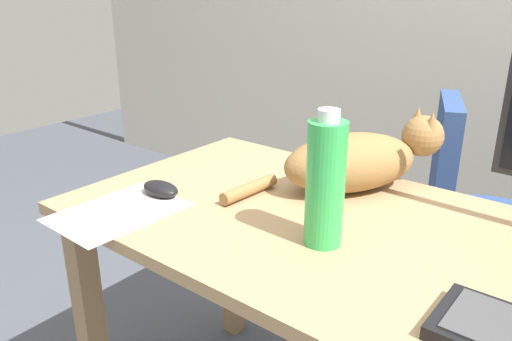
# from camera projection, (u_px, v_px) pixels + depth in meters

# --- Properties ---
(desk) EXTENTS (1.53, 0.71, 0.74)m
(desk) POSITION_uv_depth(u_px,v_px,m) (386.00, 284.00, 1.08)
(desk) COLOR tan
(desk) RESTS_ON ground_plane
(office_chair) EXTENTS (0.51, 0.49, 0.90)m
(office_chair) POSITION_uv_depth(u_px,v_px,m) (474.00, 248.00, 1.75)
(office_chair) COLOR black
(office_chair) RESTS_ON ground_plane
(cat) EXTENTS (0.37, 0.52, 0.20)m
(cat) POSITION_uv_depth(u_px,v_px,m) (358.00, 159.00, 1.29)
(cat) COLOR olive
(cat) RESTS_ON desk
(computer_mouse) EXTENTS (0.11, 0.06, 0.04)m
(computer_mouse) POSITION_uv_depth(u_px,v_px,m) (161.00, 189.00, 1.27)
(computer_mouse) COLOR black
(computer_mouse) RESTS_ON desk
(paper_sheet) EXTENTS (0.22, 0.30, 0.00)m
(paper_sheet) POSITION_uv_depth(u_px,v_px,m) (119.00, 212.00, 1.18)
(paper_sheet) COLOR white
(paper_sheet) RESTS_ON desk
(water_bottle) EXTENTS (0.08, 0.08, 0.28)m
(water_bottle) POSITION_uv_depth(u_px,v_px,m) (325.00, 183.00, 1.00)
(water_bottle) COLOR green
(water_bottle) RESTS_ON desk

